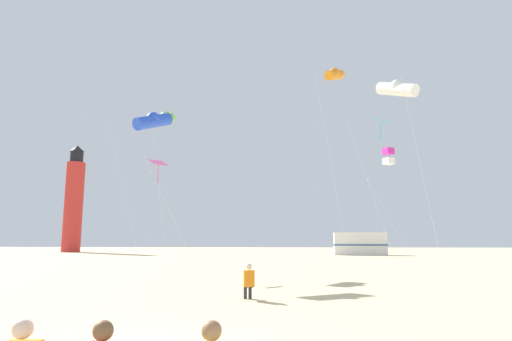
{
  "coord_description": "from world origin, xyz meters",
  "views": [
    {
      "loc": [
        2.46,
        -6.68,
        1.93
      ],
      "look_at": [
        1.18,
        10.73,
        4.74
      ],
      "focal_mm": 30.11,
      "sensor_mm": 36.0,
      "label": 1
    }
  ],
  "objects": [
    {
      "name": "kite_tube_orange",
      "position": [
        6.02,
        23.63,
        13.9
      ],
      "size": [
        2.36,
        2.72,
        14.61
      ],
      "color": "silver",
      "rests_on": "ground"
    },
    {
      "name": "kite_diamond_cyan",
      "position": [
        7.77,
        17.65,
        8.38
      ],
      "size": [
        2.54,
        2.54,
        8.94
      ],
      "color": "silver",
      "rests_on": "ground"
    },
    {
      "name": "kite_diamond_rainbow",
      "position": [
        -4.74,
        16.62,
        6.0
      ],
      "size": [
        3.11,
        3.11,
        6.43
      ],
      "color": "silver",
      "rests_on": "ground"
    },
    {
      "name": "kite_box_magenta",
      "position": [
        9.49,
        23.11,
        7.62
      ],
      "size": [
        3.32,
        2.89,
        8.2
      ],
      "color": "silver",
      "rests_on": "ground"
    },
    {
      "name": "kite_flyer_standing",
      "position": [
        1.17,
        7.59,
        0.61
      ],
      "size": [
        0.41,
        0.55,
        1.16
      ],
      "rotation": [
        0.0,
        0.0,
        3.35
      ],
      "color": "orange",
      "rests_on": "ground"
    },
    {
      "name": "kite_tube_white",
      "position": [
        8.44,
        16.01,
        9.99
      ],
      "size": [
        2.82,
        2.98,
        10.7
      ],
      "color": "silver",
      "rests_on": "ground"
    },
    {
      "name": "kite_tube_blue",
      "position": [
        -4.9,
        15.79,
        8.41
      ],
      "size": [
        3.28,
        3.61,
        9.11
      ],
      "color": "silver",
      "rests_on": "ground"
    },
    {
      "name": "lighthouse_distant",
      "position": [
        -31.01,
        58.2,
        7.84
      ],
      "size": [
        2.8,
        2.8,
        16.8
      ],
      "color": "red",
      "rests_on": "ground"
    },
    {
      "name": "rv_van_white",
      "position": [
        11.47,
        48.78,
        1.39
      ],
      "size": [
        6.56,
        2.68,
        2.8
      ],
      "rotation": [
        0.0,
        0.0,
        -0.05
      ],
      "color": "white",
      "rests_on": "ground"
    },
    {
      "name": "kite_tube_lime",
      "position": [
        -5.88,
        21.38,
        10.17
      ],
      "size": [
        1.53,
        2.52,
        10.87
      ],
      "color": "silver",
      "rests_on": "ground"
    }
  ]
}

